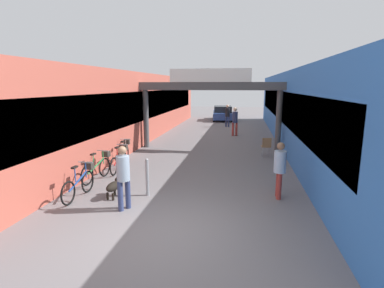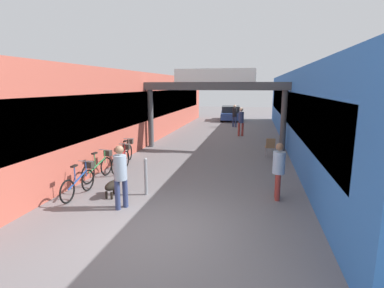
% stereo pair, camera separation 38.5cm
% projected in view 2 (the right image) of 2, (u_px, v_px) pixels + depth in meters
% --- Properties ---
extents(ground_plane, '(80.00, 80.00, 0.00)m').
position_uv_depth(ground_plane, '(159.00, 231.00, 6.68)').
color(ground_plane, slate).
extents(storefront_left, '(3.00, 26.00, 3.87)m').
position_uv_depth(storefront_left, '(134.00, 107.00, 17.90)').
color(storefront_left, '#B25142').
rests_on(storefront_left, ground_plane).
extents(storefront_right, '(3.00, 26.00, 3.87)m').
position_uv_depth(storefront_right, '(315.00, 110.00, 15.83)').
color(storefront_right, blue).
rests_on(storefront_right, ground_plane).
extents(arcade_sign_gateway, '(7.40, 0.47, 4.00)m').
position_uv_depth(arcade_sign_gateway, '(214.00, 93.00, 14.71)').
color(arcade_sign_gateway, '#4C4C4F').
rests_on(arcade_sign_gateway, ground_plane).
extents(pedestrian_with_dog, '(0.47, 0.47, 1.70)m').
position_uv_depth(pedestrian_with_dog, '(120.00, 173.00, 7.76)').
color(pedestrian_with_dog, navy).
rests_on(pedestrian_with_dog, ground_plane).
extents(pedestrian_companion, '(0.34, 0.38, 1.63)m').
position_uv_depth(pedestrian_companion, '(279.00, 168.00, 8.42)').
color(pedestrian_companion, '#99332D').
rests_on(pedestrian_companion, ground_plane).
extents(pedestrian_carrying_crate, '(0.44, 0.44, 1.82)m').
position_uv_depth(pedestrian_carrying_crate, '(241.00, 120.00, 19.06)').
color(pedestrian_carrying_crate, '#99332D').
rests_on(pedestrian_carrying_crate, ground_plane).
extents(pedestrian_elderly_walking, '(0.46, 0.46, 1.73)m').
position_uv_depth(pedestrian_elderly_walking, '(235.00, 114.00, 23.22)').
color(pedestrian_elderly_walking, navy).
rests_on(pedestrian_elderly_walking, ground_plane).
extents(dog_on_leash, '(0.36, 0.76, 0.54)m').
position_uv_depth(dog_on_leash, '(114.00, 185.00, 8.78)').
color(dog_on_leash, black).
rests_on(dog_on_leash, ground_plane).
extents(bicycle_blue_nearest, '(0.46, 1.69, 0.98)m').
position_uv_depth(bicycle_blue_nearest, '(80.00, 181.00, 8.81)').
color(bicycle_blue_nearest, black).
rests_on(bicycle_blue_nearest, ground_plane).
extents(bicycle_green_second, '(0.46, 1.68, 0.98)m').
position_uv_depth(bicycle_green_second, '(99.00, 166.00, 10.40)').
color(bicycle_green_second, black).
rests_on(bicycle_green_second, ground_plane).
extents(bicycle_red_third, '(0.46, 1.69, 0.98)m').
position_uv_depth(bicycle_red_third, '(122.00, 159.00, 11.45)').
color(bicycle_red_third, black).
rests_on(bicycle_red_third, ground_plane).
extents(bicycle_silver_farthest, '(0.46, 1.68, 0.98)m').
position_uv_depth(bicycle_silver_farthest, '(127.00, 152.00, 12.62)').
color(bicycle_silver_farthest, black).
rests_on(bicycle_silver_farthest, ground_plane).
extents(bollard_post_metal, '(0.10, 0.10, 1.13)m').
position_uv_depth(bollard_post_metal, '(146.00, 176.00, 8.83)').
color(bollard_post_metal, gray).
rests_on(bollard_post_metal, ground_plane).
extents(cafe_chair_wood_nearer, '(0.44, 0.44, 0.89)m').
position_uv_depth(cafe_chair_wood_nearer, '(270.00, 146.00, 13.41)').
color(cafe_chair_wood_nearer, gray).
rests_on(cafe_chair_wood_nearer, ground_plane).
extents(parked_car_blue, '(2.11, 4.14, 1.33)m').
position_uv_depth(parked_car_blue, '(231.00, 113.00, 27.81)').
color(parked_car_blue, '#2D478C').
rests_on(parked_car_blue, ground_plane).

